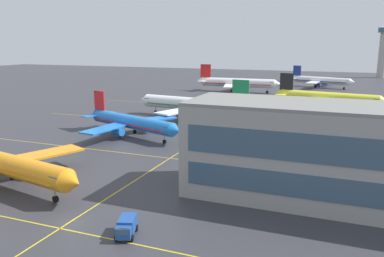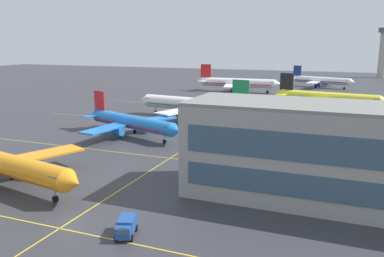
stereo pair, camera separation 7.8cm
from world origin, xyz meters
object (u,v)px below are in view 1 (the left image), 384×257
(airliner_front_gate, at_px, (2,164))
(airliner_far_left_stand, at_px, (327,98))
(airliner_distant_taxiway, at_px, (320,80))
(service_truck_red_van, at_px, (126,226))
(airliner_far_right_stand, at_px, (237,83))
(control_tower, at_px, (383,47))
(airliner_second_row, at_px, (131,122))
(airliner_third_row, at_px, (194,104))

(airliner_front_gate, height_order, airliner_far_left_stand, airliner_far_left_stand)
(airliner_distant_taxiway, xyz_separation_m, service_truck_red_van, (-10.23, -177.80, -2.53))
(airliner_far_right_stand, bearing_deg, airliner_front_gate, -90.80)
(control_tower, bearing_deg, service_truck_red_van, -99.71)
(service_truck_red_van, bearing_deg, control_tower, 80.29)
(airliner_far_left_stand, bearing_deg, control_tower, 79.99)
(airliner_far_left_stand, xyz_separation_m, service_truck_red_van, (-17.27, -105.59, -2.93))
(airliner_second_row, relative_size, airliner_far_right_stand, 0.79)
(airliner_front_gate, xyz_separation_m, control_tower, (71.03, 248.19, 16.36))
(airliner_front_gate, bearing_deg, airliner_third_row, 83.75)
(airliner_far_left_stand, bearing_deg, service_truck_red_van, -99.29)
(airliner_far_right_stand, bearing_deg, airliner_distant_taxiway, 43.96)
(airliner_far_left_stand, bearing_deg, airliner_third_row, -139.51)
(airliner_front_gate, xyz_separation_m, airliner_far_left_stand, (44.55, 98.27, 0.33))
(airliner_front_gate, xyz_separation_m, airliner_second_row, (1.34, 38.43, -0.27))
(airliner_far_right_stand, relative_size, control_tower, 1.18)
(airliner_front_gate, bearing_deg, airliner_second_row, 88.00)
(airliner_far_right_stand, relative_size, airliner_distant_taxiway, 1.20)
(airliner_front_gate, relative_size, airliner_third_row, 0.88)
(airliner_front_gate, xyz_separation_m, service_truck_red_van, (27.29, -7.32, -2.60))
(airliner_third_row, bearing_deg, airliner_distant_taxiway, 73.79)
(airliner_distant_taxiway, relative_size, service_truck_red_van, 7.60)
(control_tower, bearing_deg, airliner_second_row, -108.38)
(airliner_second_row, xyz_separation_m, airliner_third_row, (5.93, 28.02, 0.75))
(airliner_third_row, xyz_separation_m, service_truck_red_van, (20.01, -73.77, -3.08))
(airliner_second_row, bearing_deg, airliner_front_gate, -92.00)
(airliner_distant_taxiway, bearing_deg, service_truck_red_van, -93.29)
(airliner_front_gate, distance_m, control_tower, 258.67)
(airliner_second_row, height_order, airliner_far_left_stand, airliner_far_left_stand)
(airliner_second_row, height_order, control_tower, control_tower)
(airliner_front_gate, relative_size, airliner_far_left_stand, 0.92)
(airliner_far_right_stand, relative_size, service_truck_red_van, 9.10)
(airliner_second_row, relative_size, control_tower, 0.93)
(airliner_second_row, relative_size, airliner_third_row, 0.80)
(airliner_third_row, xyz_separation_m, airliner_far_left_stand, (37.28, 31.82, -0.15))
(airliner_far_left_stand, xyz_separation_m, airliner_far_right_stand, (-42.65, 37.86, 0.22))
(airliner_far_left_stand, bearing_deg, airliner_second_row, -125.83)
(airliner_third_row, bearing_deg, service_truck_red_van, -74.82)
(service_truck_red_van, xyz_separation_m, control_tower, (43.74, 255.51, 18.97))
(airliner_distant_taxiway, distance_m, service_truck_red_van, 178.11)
(airliner_front_gate, height_order, airliner_distant_taxiway, airliner_front_gate)
(airliner_third_row, distance_m, service_truck_red_van, 76.49)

